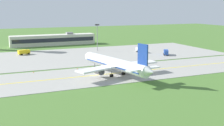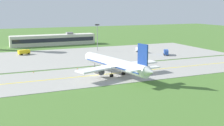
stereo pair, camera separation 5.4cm
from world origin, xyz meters
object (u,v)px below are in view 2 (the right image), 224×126
at_px(airplane_lead, 115,64).
at_px(service_truck_catering, 24,52).
at_px(service_truck_baggage, 166,52).
at_px(apron_light_mast, 97,34).
at_px(service_truck_fuel, 141,50).

relative_size(airplane_lead, service_truck_catering, 6.21).
bearing_deg(service_truck_baggage, apron_light_mast, 134.33).
height_order(service_truck_baggage, apron_light_mast, apron_light_mast).
bearing_deg(service_truck_baggage, airplane_lead, -144.31).
xyz_separation_m(airplane_lead, apron_light_mast, (14.25, 56.88, 5.19)).
height_order(airplane_lead, service_truck_catering, airplane_lead).
relative_size(airplane_lead, service_truck_fuel, 6.28).
bearing_deg(airplane_lead, service_truck_catering, 112.96).
relative_size(service_truck_fuel, service_truck_catering, 0.99).
xyz_separation_m(service_truck_baggage, apron_light_mast, (-26.78, 27.41, 7.79)).
bearing_deg(service_truck_fuel, apron_light_mast, 142.57).
height_order(service_truck_baggage, service_truck_fuel, same).
xyz_separation_m(service_truck_catering, apron_light_mast, (39.06, -1.69, 7.79)).
relative_size(service_truck_baggage, service_truck_catering, 0.98).
distance_m(service_truck_fuel, apron_light_mast, 25.40).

